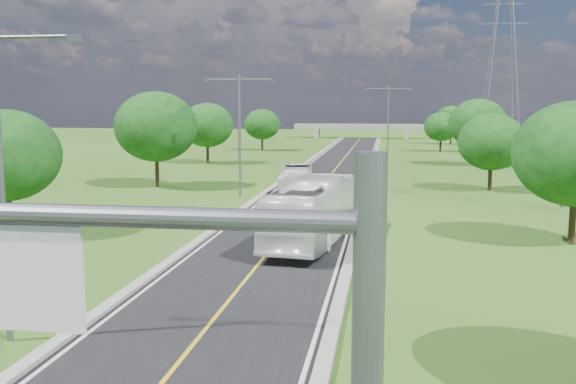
{
  "coord_description": "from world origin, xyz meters",
  "views": [
    {
      "loc": [
        5.93,
        -6.3,
        7.58
      ],
      "look_at": [
        0.81,
        26.83,
        3.0
      ],
      "focal_mm": 40.0,
      "sensor_mm": 36.0,
      "label": 1
    }
  ],
  "objects": [
    {
      "name": "bus_inbound",
      "position": [
        -0.97,
        42.56,
        1.42
      ],
      "size": [
        3.26,
        9.94,
        2.72
      ],
      "primitive_type": "imported",
      "rotation": [
        0.0,
        0.0,
        0.1
      ],
      "color": "white",
      "rests_on": "road"
    },
    {
      "name": "speed_limit_sign",
      "position": [
        5.2,
        37.98,
        1.6
      ],
      "size": [
        0.55,
        0.09,
        2.4
      ],
      "color": "slate",
      "rests_on": "ground"
    },
    {
      "name": "curb_left",
      "position": [
        -4.25,
        66.0,
        0.11
      ],
      "size": [
        0.5,
        150.0,
        0.22
      ],
      "primitive_type": "cube",
      "color": "gray",
      "rests_on": "ground"
    },
    {
      "name": "tree_le",
      "position": [
        -14.5,
        98.0,
        4.33
      ],
      "size": [
        5.88,
        5.88,
        6.84
      ],
      "color": "black",
      "rests_on": "ground"
    },
    {
      "name": "tree_rf",
      "position": [
        18.0,
        120.0,
        4.64
      ],
      "size": [
        6.3,
        6.3,
        7.33
      ],
      "color": "black",
      "rests_on": "ground"
    },
    {
      "name": "curb_right",
      "position": [
        4.25,
        66.0,
        0.11
      ],
      "size": [
        0.5,
        150.0,
        0.22
      ],
      "primitive_type": "cube",
      "color": "gray",
      "rests_on": "ground"
    },
    {
      "name": "road",
      "position": [
        0.0,
        66.0,
        0.03
      ],
      "size": [
        8.0,
        150.0,
        0.06
      ],
      "primitive_type": "cube",
      "color": "black",
      "rests_on": "ground"
    },
    {
      "name": "tree_lb",
      "position": [
        -16.0,
        28.0,
        4.64
      ],
      "size": [
        6.3,
        6.3,
        7.33
      ],
      "color": "black",
      "rests_on": "ground"
    },
    {
      "name": "streetlight_mid_left",
      "position": [
        -6.0,
        45.0,
        5.94
      ],
      "size": [
        5.9,
        0.25,
        10.0
      ],
      "color": "slate",
      "rests_on": "ground"
    },
    {
      "name": "overpass",
      "position": [
        0.0,
        140.0,
        2.41
      ],
      "size": [
        30.0,
        3.0,
        3.2
      ],
      "color": "gray",
      "rests_on": "ground"
    },
    {
      "name": "tree_rb",
      "position": [
        16.0,
        30.0,
        4.95
      ],
      "size": [
        6.72,
        6.72,
        7.82
      ],
      "color": "black",
      "rests_on": "ground"
    },
    {
      "name": "ground",
      "position": [
        0.0,
        60.0,
        0.0
      ],
      "size": [
        260.0,
        260.0,
        0.0
      ],
      "primitive_type": "plane",
      "color": "#305217",
      "rests_on": "ground"
    },
    {
      "name": "tree_ld",
      "position": [
        -17.0,
        74.0,
        4.95
      ],
      "size": [
        6.72,
        6.72,
        7.82
      ],
      "color": "black",
      "rests_on": "ground"
    },
    {
      "name": "tree_lc",
      "position": [
        -15.0,
        50.0,
        5.58
      ],
      "size": [
        7.56,
        7.56,
        8.79
      ],
      "color": "black",
      "rests_on": "ground"
    },
    {
      "name": "streetlight_far_right",
      "position": [
        6.0,
        78.0,
        5.94
      ],
      "size": [
        5.9,
        0.25,
        10.0
      ],
      "color": "slate",
      "rests_on": "ground"
    },
    {
      "name": "tree_rc",
      "position": [
        15.0,
        52.0,
        4.33
      ],
      "size": [
        5.88,
        5.88,
        6.84
      ],
      "color": "black",
      "rests_on": "ground"
    },
    {
      "name": "power_tower_far",
      "position": [
        26.0,
        115.0,
        14.01
      ],
      "size": [
        9.0,
        6.4,
        28.0
      ],
      "color": "slate",
      "rests_on": "ground"
    },
    {
      "name": "tree_re",
      "position": [
        14.5,
        100.0,
        4.02
      ],
      "size": [
        5.46,
        5.46,
        6.35
      ],
      "color": "black",
      "rests_on": "ground"
    },
    {
      "name": "tree_rd",
      "position": [
        17.0,
        76.0,
        5.27
      ],
      "size": [
        7.14,
        7.14,
        8.3
      ],
      "color": "black",
      "rests_on": "ground"
    },
    {
      "name": "bus_outbound",
      "position": [
        1.99,
        28.36,
        1.77
      ],
      "size": [
        4.27,
        12.49,
        3.41
      ],
      "primitive_type": "imported",
      "rotation": [
        0.0,
        0.0,
        3.02
      ],
      "color": "white",
      "rests_on": "road"
    }
  ]
}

